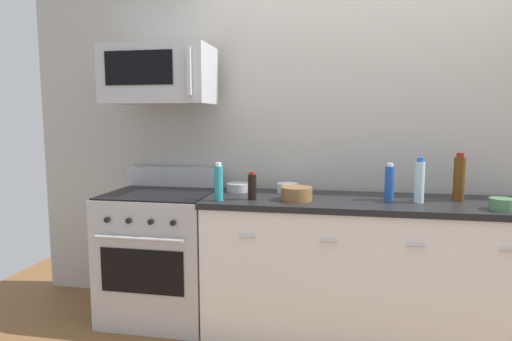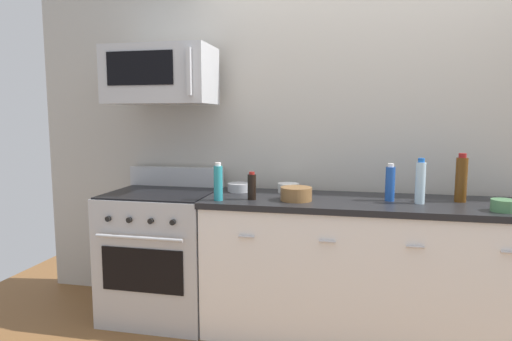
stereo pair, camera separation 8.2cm
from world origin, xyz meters
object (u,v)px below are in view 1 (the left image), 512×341
Objects in this scene: bottle_wine_amber at (459,178)px; bowl_white_ceramic at (288,188)px; bottle_soda_blue at (389,183)px; bottle_water_clear at (419,181)px; bowl_wooden_salad at (297,193)px; bottle_soy_sauce_dark at (252,186)px; bowl_green_glaze at (502,204)px; range_oven at (161,254)px; microwave at (159,75)px; bottle_dish_soap at (219,183)px; bowl_steel_prep at (239,187)px.

bowl_white_ceramic is at bearing 174.29° from bottle_wine_amber.
bottle_wine_amber is 1.28× the size of bottle_soda_blue.
bottle_water_clear is (-0.26, -0.11, -0.01)m from bottle_wine_amber.
bowl_white_ceramic is at bearing 107.56° from bowl_wooden_salad.
bottle_water_clear is at bearing -14.68° from bowl_white_ceramic.
bottle_soy_sauce_dark reaches higher than bowl_green_glaze.
range_oven is at bearing 175.23° from bowl_green_glaze.
bottle_wine_amber is (2.02, 0.07, 0.60)m from range_oven.
bowl_wooden_salad is (0.99, -0.15, -0.78)m from microwave.
bottle_soy_sauce_dark is 1.06m from bottle_water_clear.
range_oven is at bearing -179.62° from bottle_soda_blue.
bottle_wine_amber is at bearing 9.65° from bowl_wooden_salad.
bottle_dish_soap is 0.80× the size of bottle_wine_amber.
bottle_soy_sauce_dark is 1.20× the size of bowl_white_ceramic.
bowl_wooden_salad is (0.49, 0.11, -0.07)m from bottle_dish_soap.
microwave is 2.34m from bowl_green_glaze.
bowl_wooden_salad is (0.99, -0.10, 0.50)m from range_oven.
range_oven is 0.90m from bottle_soy_sauce_dark.
range_oven is 1.68m from bottle_soda_blue.
range_oven is 3.75× the size of bottle_water_clear.
bowl_green_glaze is at bearing -17.59° from bottle_soda_blue.
bottle_dish_soap is 0.51m from bowl_wooden_salad.
range_oven is at bearing -90.29° from microwave.
bottle_soda_blue is at bearing -172.17° from bottle_wine_amber.
bottle_soda_blue is at bearing 11.55° from bottle_dish_soap.
bottle_dish_soap is at bearing -168.45° from bottle_soda_blue.
bottle_soda_blue reaches higher than bowl_green_glaze.
bowl_wooden_salad is at bearing -175.36° from bottle_water_clear.
bottle_water_clear is (1.76, -0.04, 0.59)m from range_oven.
range_oven is at bearing 156.92° from bottle_dish_soap.
bottle_water_clear is at bearing 4.64° from bowl_wooden_salad.
range_oven is 1.11m from bowl_wooden_salad.
microwave is (0.00, 0.04, 1.28)m from range_oven.
bowl_white_ceramic is at bearing 4.53° from bowl_steel_prep.
bottle_water_clear reaches higher than bowl_steel_prep.
microwave reaches higher than bowl_wooden_salad.
bowl_wooden_salad is at bearing 6.45° from bottle_soy_sauce_dark.
bowl_wooden_salad reaches higher than bowl_white_ceramic.
bottle_wine_amber is at bearing 10.49° from bottle_dish_soap.
microwave reaches higher than bottle_wine_amber.
bottle_water_clear reaches higher than bowl_white_ceramic.
bowl_green_glaze is (0.17, -0.25, -0.11)m from bottle_wine_amber.
bottle_wine_amber is 1.48m from bowl_steel_prep.
microwave is 3.64× the size of bowl_wooden_salad.
bottle_water_clear is at bearing 5.13° from bottle_soy_sauce_dark.
bottle_soy_sauce_dark reaches higher than range_oven.
bottle_soy_sauce_dark is (0.70, -0.18, -0.74)m from microwave.
bottle_soy_sauce_dark is at bearing 178.22° from bowl_green_glaze.
microwave is 4.25× the size of bowl_steel_prep.
bowl_steel_prep is at bearing 15.85° from range_oven.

